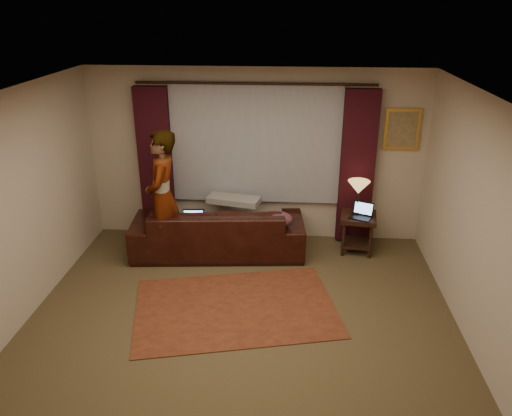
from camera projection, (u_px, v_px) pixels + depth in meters
The scene contains 20 objects.
floor at pixel (240, 330), 5.67m from camera, with size 5.00×5.00×0.01m, color brown.
ceiling at pixel (236, 100), 4.66m from camera, with size 5.00×5.00×0.02m, color silver.
wall_back at pixel (256, 156), 7.46m from camera, with size 5.00×0.02×2.60m, color #C1AF98.
wall_front at pixel (192, 408), 2.86m from camera, with size 5.00×0.02×2.60m, color #C1AF98.
wall_left at pixel (6, 219), 5.33m from camera, with size 0.02×5.00×2.60m, color #C1AF98.
wall_right at pixel (486, 233), 4.99m from camera, with size 0.02×5.00×2.60m, color #C1AF98.
sheer_curtain at pixel (255, 144), 7.33m from camera, with size 2.50×0.05×1.80m, color #94949B.
drape_left at pixel (156, 163), 7.51m from camera, with size 0.50×0.14×2.30m, color black.
drape_right at pixel (357, 168), 7.31m from camera, with size 0.50×0.14×2.30m, color black.
curtain_rod at pixel (255, 84), 6.94m from camera, with size 0.04×0.04×3.40m, color black.
picture_frame at pixel (402, 129), 7.12m from camera, with size 0.50×0.04×0.60m, color gold.
sofa at pixel (218, 220), 7.23m from camera, with size 2.48×1.07×1.00m, color black.
throw_blanket at pixel (233, 183), 7.25m from camera, with size 0.77×0.31×0.09m, color gray.
clothing_pile at pixel (276, 219), 7.02m from camera, with size 0.47×0.36×0.20m, color brown.
laptop_sofa at pixel (193, 220), 6.97m from camera, with size 0.30×0.33×0.22m, color black, non-canonical shape.
area_rug at pixel (235, 307), 6.06m from camera, with size 2.40×1.60×0.01m, color brown.
end_table at pixel (357, 233), 7.33m from camera, with size 0.50×0.50×0.58m, color black.
tiffany_lamp at pixel (358, 198), 7.17m from camera, with size 0.31×0.31×0.50m, color #A2A04F, non-canonical shape.
laptop_table at pixel (361, 211), 7.08m from camera, with size 0.29×0.32×0.21m, color black, non-canonical shape.
person at pixel (163, 197), 6.89m from camera, with size 0.55×0.55×1.88m, color gray.
Camera 1 is at (0.53, -4.66, 3.47)m, focal length 35.00 mm.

